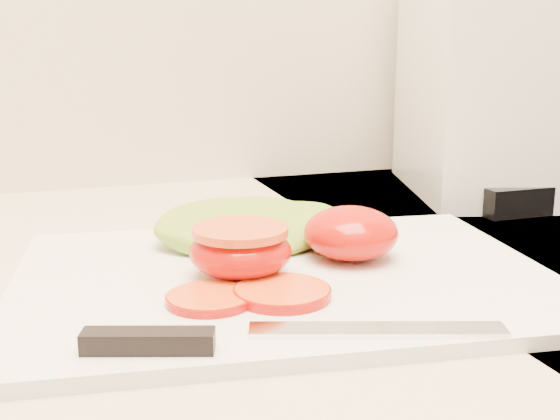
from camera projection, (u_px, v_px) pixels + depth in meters
name	position (u px, v px, depth m)	size (l,w,h in m)	color
cutting_board	(284.00, 279.00, 0.52)	(0.39, 0.28, 0.01)	white
tomato_half_dome	(351.00, 233.00, 0.55)	(0.07, 0.07, 0.04)	#BD0700
tomato_half_cut	(240.00, 249.00, 0.50)	(0.07, 0.07, 0.04)	#BD0700
tomato_slice_0	(282.00, 293.00, 0.47)	(0.06, 0.06, 0.01)	#D55621
tomato_slice_1	(210.00, 298.00, 0.46)	(0.06, 0.06, 0.01)	#D55621
lettuce_leaf_0	(246.00, 226.00, 0.59)	(0.15, 0.10, 0.03)	#80B22F
lettuce_leaf_1	(301.00, 225.00, 0.60)	(0.11, 0.08, 0.02)	#80B22F
knife	(242.00, 336.00, 0.40)	(0.24, 0.07, 0.01)	silver
appliance	(504.00, 64.00, 0.81)	(0.20, 0.25, 0.30)	white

